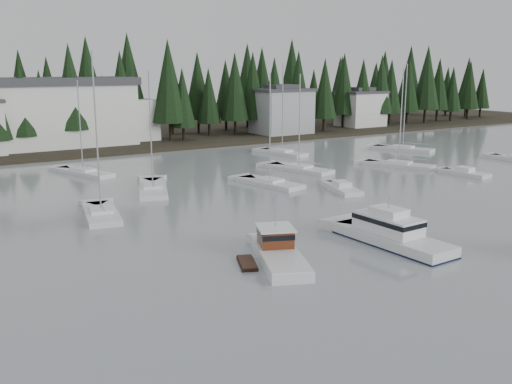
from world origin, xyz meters
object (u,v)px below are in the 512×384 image
sailboat_9 (83,174)px  sailboat_4 (270,184)px  cabin_cruiser_center (391,236)px  sailboat_6 (398,166)px  house_east_a (282,110)px  sailboat_0 (403,150)px  house_east_b (361,108)px  sailboat_10 (153,190)px  sailboat_1 (282,154)px  runabout_1 (342,189)px  sailboat_11 (299,170)px  lobster_boat_brown (278,255)px  runabout_2 (464,174)px  harbor_inn (68,113)px  sailboat_5 (101,215)px

sailboat_9 → sailboat_4: bearing=-157.7°
cabin_cruiser_center → sailboat_6: bearing=-49.1°
house_east_a → sailboat_0: (5.27, -26.49, -4.83)m
house_east_b → sailboat_10: 71.67m
sailboat_1 → sailboat_9: (-30.28, -0.45, -0.02)m
sailboat_6 → runabout_1: 17.91m
house_east_b → sailboat_10: bearing=-150.0°
sailboat_0 → sailboat_11: sailboat_0 is taller
house_east_a → sailboat_6: bearing=-99.9°
cabin_cruiser_center → runabout_1: size_ratio=1.45×
lobster_boat_brown → sailboat_10: bearing=19.5°
sailboat_4 → sailboat_11: 9.94m
sailboat_6 → runabout_2: size_ratio=2.16×
lobster_boat_brown → runabout_1: bearing=-28.3°
house_east_b → sailboat_10: sailboat_10 is taller
harbor_inn → sailboat_5: bearing=-101.2°
sailboat_0 → runabout_2: size_ratio=2.25×
house_east_b → sailboat_6: 48.46m
harbor_inn → sailboat_4: 44.15m
lobster_boat_brown → sailboat_4: size_ratio=0.66×
house_east_a → runabout_2: (-4.04, -45.67, -4.77)m
house_east_a → sailboat_9: 48.42m
house_east_b → harbor_inn: size_ratio=0.32×
harbor_inn → runabout_2: harbor_inn is taller
lobster_boat_brown → sailboat_11: bearing=-16.1°
house_east_b → sailboat_5: bearing=-148.2°
sailboat_6 → sailboat_10: size_ratio=1.02×
house_east_a → runabout_2: 46.10m
cabin_cruiser_center → house_east_a: bearing=-30.0°
runabout_2 → lobster_boat_brown: bearing=104.7°
sailboat_5 → sailboat_6: bearing=-72.7°
sailboat_1 → sailboat_11: size_ratio=1.11×
sailboat_9 → runabout_2: size_ratio=1.93×
house_east_a → harbor_inn: bearing=173.6°
sailboat_11 → runabout_2: 20.44m
house_east_b → sailboat_11: sailboat_11 is taller
house_east_a → sailboat_0: size_ratio=0.75×
sailboat_5 → harbor_inn: bearing=0.1°
runabout_1 → cabin_cruiser_center: bearing=167.2°
house_east_b → sailboat_4: sailboat_4 is taller
lobster_boat_brown → sailboat_11: sailboat_11 is taller
house_east_a → sailboat_11: 38.07m
sailboat_0 → sailboat_4: (-32.97, -11.48, -0.00)m
house_east_a → sailboat_6: sailboat_6 is taller
sailboat_0 → sailboat_1: size_ratio=1.00×
runabout_1 → sailboat_10: bearing=74.5°
lobster_boat_brown → cabin_cruiser_center: cabin_cruiser_center is taller
lobster_boat_brown → house_east_b: bearing=-23.3°
sailboat_6 → runabout_2: 9.01m
sailboat_1 → harbor_inn: bearing=35.3°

